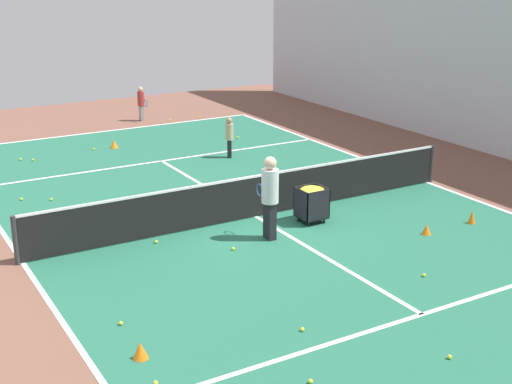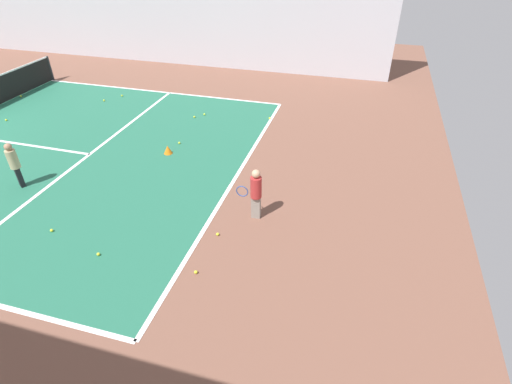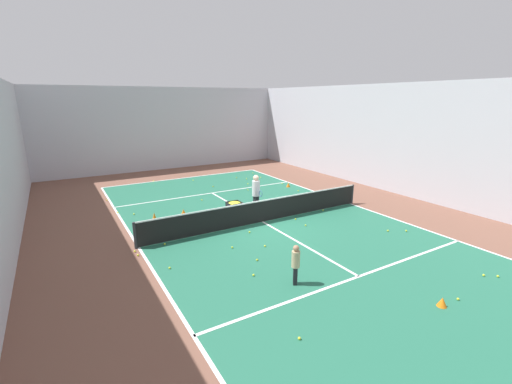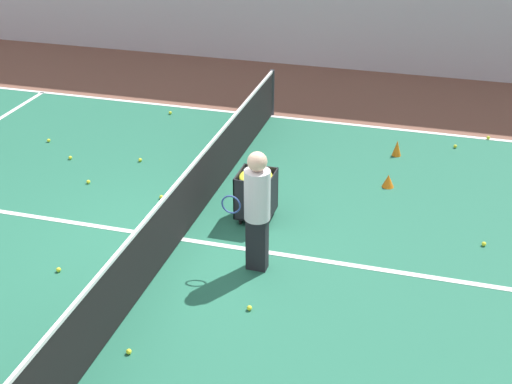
{
  "view_description": "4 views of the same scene",
  "coord_description": "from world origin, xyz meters",
  "px_view_note": "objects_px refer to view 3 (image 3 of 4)",
  "views": [
    {
      "loc": [
        7.82,
        13.43,
        5.68
      ],
      "look_at": [
        0.0,
        0.0,
        0.6
      ],
      "focal_mm": 50.0,
      "sensor_mm": 36.0,
      "label": 1
    },
    {
      "loc": [
        -8.64,
        -13.08,
        5.68
      ],
      "look_at": [
        -1.56,
        -11.09,
        0.7
      ],
      "focal_mm": 28.0,
      "sensor_mm": 36.0,
      "label": 2
    },
    {
      "loc": [
        -7.48,
        -12.02,
        5.24
      ],
      "look_at": [
        0.43,
        1.33,
        1.0
      ],
      "focal_mm": 24.0,
      "sensor_mm": 36.0,
      "label": 3
    },
    {
      "loc": [
        8.64,
        3.65,
        5.68
      ],
      "look_at": [
        -0.92,
        0.92,
        0.49
      ],
      "focal_mm": 50.0,
      "sensor_mm": 36.0,
      "label": 4
    }
  ],
  "objects_px": {
    "tennis_net": "(263,211)",
    "coach_at_net": "(256,191)",
    "child_midcourt": "(296,262)",
    "training_cone_0": "(442,302)",
    "training_cone_1": "(288,185)",
    "ball_cart": "(234,207)"
  },
  "relations": [
    {
      "from": "ball_cart",
      "to": "coach_at_net",
      "type": "bearing_deg",
      "value": 16.41
    },
    {
      "from": "tennis_net",
      "to": "child_midcourt",
      "type": "relative_size",
      "value": 8.9
    },
    {
      "from": "tennis_net",
      "to": "child_midcourt",
      "type": "height_order",
      "value": "child_midcourt"
    },
    {
      "from": "tennis_net",
      "to": "ball_cart",
      "type": "bearing_deg",
      "value": 134.93
    },
    {
      "from": "training_cone_1",
      "to": "ball_cart",
      "type": "bearing_deg",
      "value": -147.27
    },
    {
      "from": "training_cone_0",
      "to": "training_cone_1",
      "type": "height_order",
      "value": "training_cone_1"
    },
    {
      "from": "ball_cart",
      "to": "training_cone_1",
      "type": "height_order",
      "value": "ball_cart"
    },
    {
      "from": "tennis_net",
      "to": "coach_at_net",
      "type": "xyz_separation_m",
      "value": [
        0.43,
        1.32,
        0.52
      ]
    },
    {
      "from": "tennis_net",
      "to": "coach_at_net",
      "type": "bearing_deg",
      "value": 71.86
    },
    {
      "from": "tennis_net",
      "to": "training_cone_1",
      "type": "distance_m",
      "value": 6.43
    },
    {
      "from": "coach_at_net",
      "to": "training_cone_0",
      "type": "distance_m",
      "value": 9.13
    },
    {
      "from": "tennis_net",
      "to": "coach_at_net",
      "type": "distance_m",
      "value": 1.48
    },
    {
      "from": "tennis_net",
      "to": "training_cone_0",
      "type": "distance_m",
      "value": 7.8
    },
    {
      "from": "ball_cart",
      "to": "training_cone_1",
      "type": "relative_size",
      "value": 3.12
    },
    {
      "from": "training_cone_0",
      "to": "training_cone_1",
      "type": "relative_size",
      "value": 0.95
    },
    {
      "from": "training_cone_1",
      "to": "child_midcourt",
      "type": "bearing_deg",
      "value": -124.88
    },
    {
      "from": "coach_at_net",
      "to": "ball_cart",
      "type": "xyz_separation_m",
      "value": [
        -1.35,
        -0.4,
        -0.45
      ]
    },
    {
      "from": "coach_at_net",
      "to": "tennis_net",
      "type": "bearing_deg",
      "value": -16.25
    },
    {
      "from": "tennis_net",
      "to": "child_midcourt",
      "type": "bearing_deg",
      "value": -111.51
    },
    {
      "from": "child_midcourt",
      "to": "training_cone_0",
      "type": "xyz_separation_m",
      "value": [
        2.62,
        -2.86,
        -0.57
      ]
    },
    {
      "from": "child_midcourt",
      "to": "ball_cart",
      "type": "distance_m",
      "value": 5.92
    },
    {
      "from": "child_midcourt",
      "to": "ball_cart",
      "type": "height_order",
      "value": "child_midcourt"
    }
  ]
}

